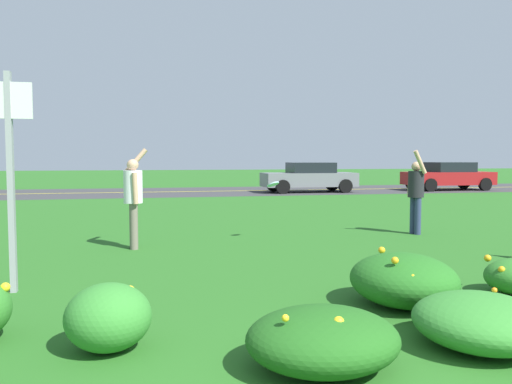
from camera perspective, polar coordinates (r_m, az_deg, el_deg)
ground_plane at (r=13.66m, az=-6.67°, el=-3.22°), size 120.00×120.00×0.00m
highway_strip at (r=25.58m, az=-9.42°, el=0.02°), size 120.00×7.38×0.01m
highway_center_stripe at (r=25.58m, az=-9.42°, el=0.03°), size 120.00×0.16×0.00m
daylily_clump_near_camera at (r=6.07m, az=16.06°, el=-9.34°), size 1.18×1.29×0.62m
daylily_clump_front_right at (r=4.72m, az=-16.08°, el=-13.20°), size 0.74×0.76×0.58m
daylily_clump_mid_left at (r=4.21m, az=7.43°, el=-15.91°), size 1.22×1.08×0.51m
daylily_clump_mid_center at (r=5.02m, az=23.73°, el=-13.00°), size 1.17×1.20×0.48m
sign_post_near_path at (r=6.93m, az=-25.67°, el=3.21°), size 0.56×0.10×2.70m
person_thrower_white_shirt at (r=9.60m, az=-13.47°, el=-0.32°), size 0.45×0.51×1.85m
person_catcher_dark_shirt at (r=11.70m, az=17.34°, el=0.15°), size 0.37×0.50×1.84m
frisbee_pale_blue at (r=10.31m, az=1.91°, el=0.85°), size 0.27×0.24×0.17m
car_red_leftmost at (r=28.47m, az=20.59°, el=1.69°), size 4.50×2.00×1.45m
car_gray_center_left at (r=25.14m, az=5.92°, el=1.66°), size 4.50×2.00×1.45m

